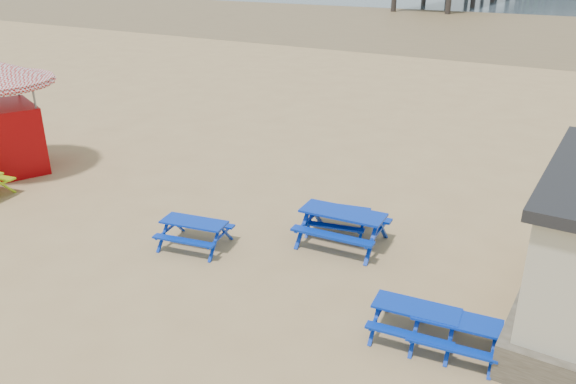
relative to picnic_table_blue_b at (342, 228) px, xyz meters
The scene contains 7 objects.
ground 2.86m from the picnic_table_blue_b, 150.09° to the right, with size 400.00×400.00×0.00m, color tan.
wet_sand 53.65m from the picnic_table_blue_b, 92.62° to the left, with size 400.00×400.00×0.00m, color olive.
picnic_table_blue_b is the anchor object (origin of this frame).
picnic_table_blue_c 0.65m from the picnic_table_blue_b, 126.00° to the left, with size 1.83×1.60×0.66m.
picnic_table_blue_d 3.65m from the picnic_table_blue_b, 146.14° to the right, with size 1.84×1.60×0.67m.
picnic_table_blue_e 3.91m from the picnic_table_blue_b, 43.08° to the right, with size 1.73×1.46×0.66m.
picnic_table_blue_f 4.44m from the picnic_table_blue_b, 36.10° to the right, with size 1.71×1.45×0.65m.
Camera 1 is at (7.87, -9.92, 6.59)m, focal length 35.00 mm.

